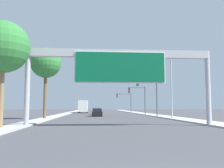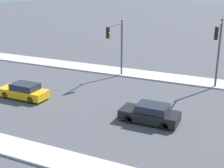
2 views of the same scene
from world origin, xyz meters
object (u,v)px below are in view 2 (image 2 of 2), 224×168
Objects in this scene: car_near_right at (150,114)px; traffic_light_near_intersection at (218,45)px; car_far_left at (24,91)px; traffic_light_mid_block at (117,41)px.

traffic_light_near_intersection is at bearing -19.76° from car_near_right.
car_near_right is at bearing -90.00° from car_far_left.
car_far_left is 1.03× the size of car_near_right.
car_far_left is at bearing 151.19° from traffic_light_mid_block.
car_far_left is 10.89m from traffic_light_mid_block.
traffic_light_mid_block is (-0.07, 10.00, -0.38)m from traffic_light_near_intersection.
traffic_light_mid_block is at bearing 36.52° from car_near_right.
traffic_light_near_intersection reaches higher than traffic_light_mid_block.
traffic_light_mid_block is (9.07, 6.72, 3.37)m from car_near_right.
car_near_right is 10.41m from traffic_light_near_intersection.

